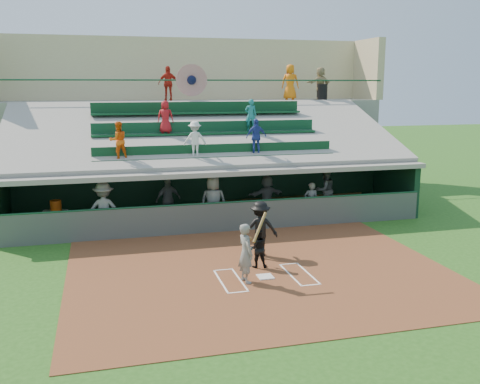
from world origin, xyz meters
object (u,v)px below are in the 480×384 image
object	(u,v)px
batter_at_plate	(246,253)
catcher	(258,248)
white_table	(55,221)
trash_bin	(322,92)
home_plate	(265,277)
water_cooler	(56,206)

from	to	relation	value
batter_at_plate	catcher	xyz separation A→B (m)	(0.66, 1.09, -0.25)
white_table	trash_bin	distance (m)	15.08
catcher	white_table	size ratio (longest dim) A/B	1.36
home_plate	trash_bin	size ratio (longest dim) A/B	0.52
home_plate	white_table	size ratio (longest dim) A/B	0.49
white_table	water_cooler	world-z (taller)	water_cooler
batter_at_plate	water_cooler	bearing A→B (deg)	128.77
batter_at_plate	water_cooler	world-z (taller)	batter_at_plate
batter_at_plate	catcher	bearing A→B (deg)	58.98
white_table	trash_bin	bearing A→B (deg)	37.94
home_plate	catcher	size ratio (longest dim) A/B	0.36
white_table	trash_bin	xyz separation A→B (m)	(13.07, 5.96, 4.59)
batter_at_plate	trash_bin	world-z (taller)	trash_bin
water_cooler	trash_bin	bearing A→B (deg)	24.47
white_table	water_cooler	xyz separation A→B (m)	(0.08, 0.05, 0.58)
home_plate	batter_at_plate	bearing A→B (deg)	-161.51
catcher	water_cooler	bearing A→B (deg)	-34.18
white_table	home_plate	bearing A→B (deg)	-33.23
batter_at_plate	water_cooler	xyz separation A→B (m)	(-5.43, 6.77, 0.14)
batter_at_plate	trash_bin	size ratio (longest dim) A/B	2.38
water_cooler	home_plate	bearing A→B (deg)	-47.23
water_cooler	white_table	bearing A→B (deg)	-149.01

